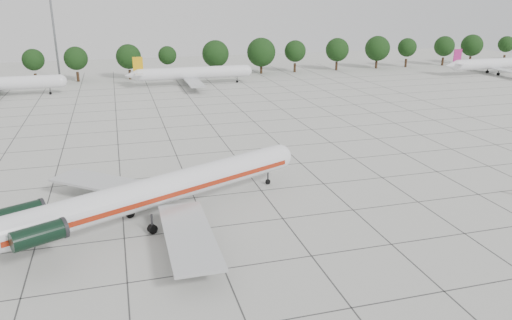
# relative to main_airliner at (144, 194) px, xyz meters

# --- Properties ---
(ground) EXTENTS (260.00, 260.00, 0.00)m
(ground) POSITION_rel_main_airliner_xyz_m (13.77, 5.25, -3.21)
(ground) COLOR beige
(ground) RESTS_ON ground
(apron_joints) EXTENTS (170.00, 170.00, 0.02)m
(apron_joints) POSITION_rel_main_airliner_xyz_m (13.77, 20.25, -3.20)
(apron_joints) COLOR #383838
(apron_joints) RESTS_ON ground
(main_airliner) EXTENTS (36.91, 27.63, 9.08)m
(main_airliner) POSITION_rel_main_airliner_xyz_m (0.00, 0.00, 0.00)
(main_airliner) COLOR silver
(main_airliner) RESTS_ON ground
(bg_airliner_c) EXTENTS (28.24, 27.20, 7.40)m
(bg_airliner_c) POSITION_rel_main_airliner_xyz_m (17.01, 77.37, -0.30)
(bg_airliner_c) COLOR silver
(bg_airliner_c) RESTS_ON ground
(bg_airliner_e) EXTENTS (28.24, 27.20, 7.40)m
(bg_airliner_e) POSITION_rel_main_airliner_xyz_m (102.38, 71.03, -0.30)
(bg_airliner_e) COLOR silver
(bg_airliner_e) RESTS_ON ground
(tree_line) EXTENTS (249.86, 8.44, 10.22)m
(tree_line) POSITION_rel_main_airliner_xyz_m (2.09, 90.25, 2.77)
(tree_line) COLOR #332114
(tree_line) RESTS_ON ground
(floodlight_mast) EXTENTS (1.60, 1.60, 25.45)m
(floodlight_mast) POSITION_rel_main_airliner_xyz_m (-16.23, 97.25, 11.07)
(floodlight_mast) COLOR slate
(floodlight_mast) RESTS_ON ground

